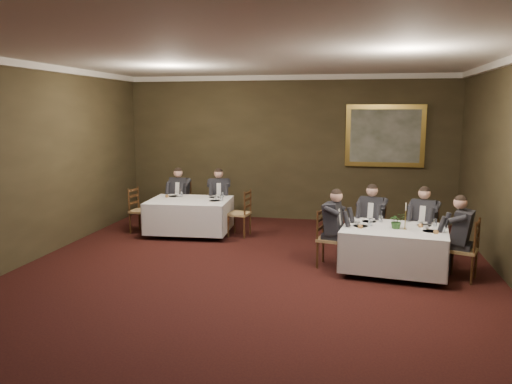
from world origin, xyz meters
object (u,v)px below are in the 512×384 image
(chair_main_backright, at_px, (423,245))
(chair_main_endright, at_px, (463,262))
(diner_main_endright, at_px, (463,248))
(diner_main_backright, at_px, (423,233))
(diner_main_endleft, at_px, (331,238))
(centerpiece, at_px, (397,220))
(chair_sec_endright, at_px, (240,223))
(table_main, at_px, (394,246))
(chair_sec_backleft, at_px, (181,213))
(chair_sec_backright, at_px, (219,214))
(painting, at_px, (385,136))
(diner_main_backleft, at_px, (372,229))
(diner_sec_backleft, at_px, (180,203))
(chair_main_endleft, at_px, (330,250))
(candlestick, at_px, (405,219))
(diner_sec_backright, at_px, (219,204))
(chair_sec_endleft, at_px, (141,220))
(table_second, at_px, (190,214))
(chair_main_backleft, at_px, (371,241))

(chair_main_backright, xyz_separation_m, chair_main_endright, (0.49, -0.94, 0.00))
(chair_main_backright, distance_m, diner_main_endright, 1.07)
(diner_main_backright, height_order, diner_main_endleft, same)
(diner_main_endleft, bearing_deg, centerpiece, 91.81)
(chair_sec_endright, bearing_deg, diner_main_endright, -109.39)
(table_main, relative_size, diner_main_backright, 1.37)
(diner_main_endleft, xyz_separation_m, chair_sec_backleft, (-3.63, 2.57, -0.23))
(chair_sec_backright, bearing_deg, chair_sec_backleft, -10.25)
(diner_main_endright, relative_size, painting, 0.74)
(diner_main_backleft, xyz_separation_m, chair_sec_backright, (-3.41, 1.86, -0.23))
(chair_sec_backleft, height_order, diner_sec_backleft, diner_sec_backleft)
(chair_main_endleft, bearing_deg, diner_sec_backleft, -113.78)
(chair_sec_backleft, height_order, painting, painting)
(diner_main_endright, distance_m, chair_sec_backright, 5.61)
(chair_main_endright, relative_size, candlestick, 2.21)
(diner_main_backleft, distance_m, diner_main_endleft, 1.04)
(diner_sec_backright, distance_m, centerpiece, 4.71)
(diner_main_endleft, xyz_separation_m, chair_sec_endright, (-2.01, 1.77, -0.23))
(diner_main_backright, relative_size, chair_sec_endleft, 1.35)
(table_main, xyz_separation_m, chair_main_endleft, (-1.05, 0.14, -0.17))
(chair_main_endleft, xyz_separation_m, diner_sec_backright, (-2.69, 2.61, 0.23))
(table_second, bearing_deg, diner_main_endright, -20.96)
(chair_main_backleft, bearing_deg, diner_sec_backright, -11.80)
(diner_main_backright, distance_m, chair_sec_backright, 4.75)
(diner_main_backright, bearing_deg, diner_sec_backleft, 1.56)
(chair_main_endright, bearing_deg, chair_main_backright, 48.07)
(table_main, height_order, chair_sec_endleft, chair_sec_endleft)
(chair_sec_backleft, bearing_deg, painting, -162.48)
(table_main, distance_m, table_second, 4.55)
(chair_main_endleft, distance_m, chair_sec_endright, 2.67)
(chair_sec_endleft, distance_m, candlestick, 5.75)
(chair_sec_endright, xyz_separation_m, chair_sec_endleft, (-2.20, -0.13, 0.00))
(centerpiece, bearing_deg, candlestick, -12.20)
(chair_sec_endleft, bearing_deg, diner_main_endright, 80.67)
(diner_main_endleft, bearing_deg, chair_main_backleft, 148.71)
(chair_sec_endright, height_order, candlestick, candlestick)
(chair_sec_backright, distance_m, centerpiece, 4.74)
(chair_main_backright, bearing_deg, table_second, 9.07)
(table_second, xyz_separation_m, diner_sec_backleft, (-0.52, 0.85, 0.06))
(chair_main_backright, height_order, centerpiece, centerpiece)
(chair_sec_backright, xyz_separation_m, centerpiece, (3.77, -2.81, 0.62))
(table_main, relative_size, diner_main_backleft, 1.37)
(candlestick, bearing_deg, chair_main_endleft, 170.08)
(chair_sec_endleft, bearing_deg, chair_main_backleft, 87.69)
(chair_main_endleft, height_order, diner_main_endleft, diner_main_endleft)
(chair_main_backright, xyz_separation_m, diner_main_endleft, (-1.61, -0.65, 0.23))
(diner_main_endleft, distance_m, centerpiece, 1.15)
(table_second, relative_size, chair_sec_backright, 1.82)
(diner_main_backright, relative_size, diner_sec_backright, 1.00)
(diner_main_endright, distance_m, chair_sec_backleft, 6.39)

